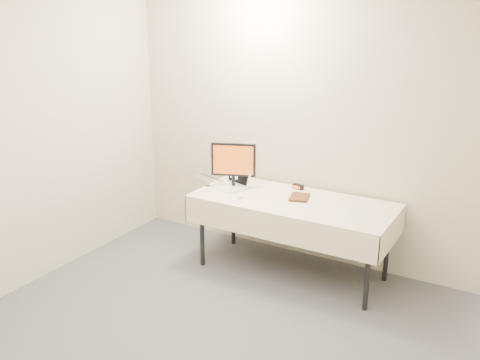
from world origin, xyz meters
The scene contains 9 objects.
back_wall centered at (0.00, 2.50, 1.35)m, with size 4.00×0.10×2.70m, color beige.
table centered at (0.00, 2.05, 0.68)m, with size 1.86×0.81×0.74m.
laptop centered at (-0.67, 2.09, 0.79)m, with size 0.39×0.37×0.22m.
monitor centered at (-0.66, 2.07, 1.00)m, with size 0.42×0.20×0.45m.
book centered at (-0.05, 2.09, 0.85)m, with size 0.17×0.02×0.23m, color brown.
alarm_clock centered at (-0.09, 2.36, 0.76)m, with size 0.12×0.07×0.05m.
clicker centered at (-0.45, 1.85, 0.75)m, with size 0.04×0.09×0.02m, color #B5B5B7.
paper_form centered at (0.62, 1.94, 0.74)m, with size 0.12×0.31×0.00m, color #C1E6B7.
usb_dongle centered at (-0.89, 1.99, 0.74)m, with size 0.06×0.02×0.01m, color black.
Camera 1 is at (1.90, -2.19, 2.41)m, focal length 40.00 mm.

